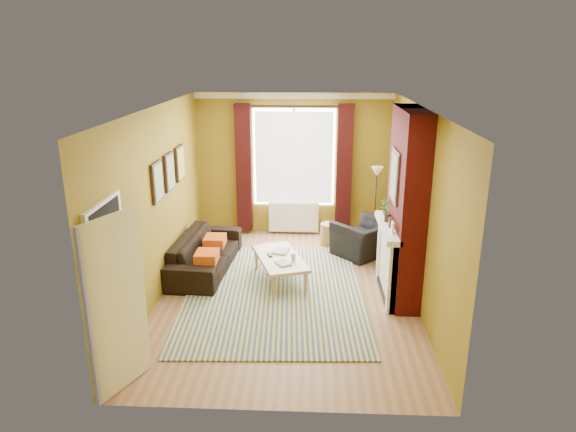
% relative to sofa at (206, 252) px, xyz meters
% --- Properties ---
extents(ground, '(5.50, 5.50, 0.00)m').
position_rel_sofa_xyz_m(ground, '(1.42, -0.79, -0.30)').
color(ground, '#8B603F').
rests_on(ground, ground).
extents(room_walls, '(3.82, 5.54, 2.83)m').
position_rel_sofa_xyz_m(room_walls, '(2.06, -0.52, 1.08)').
color(room_walls, olive).
rests_on(room_walls, ground).
extents(striped_rug, '(2.83, 3.81, 0.02)m').
position_rel_sofa_xyz_m(striped_rug, '(1.22, -0.83, -0.29)').
color(striped_rug, '#313E88').
rests_on(striped_rug, ground).
extents(sofa, '(0.96, 2.13, 0.61)m').
position_rel_sofa_xyz_m(sofa, '(0.00, 0.00, 0.00)').
color(sofa, black).
rests_on(sofa, ground).
extents(armchair, '(1.30, 1.29, 0.64)m').
position_rel_sofa_xyz_m(armchair, '(2.74, 0.77, 0.01)').
color(armchair, black).
rests_on(armchair, ground).
extents(coffee_table, '(1.01, 1.41, 0.42)m').
position_rel_sofa_xyz_m(coffee_table, '(1.28, -0.42, 0.07)').
color(coffee_table, tan).
rests_on(coffee_table, ground).
extents(wicker_stool, '(0.35, 0.35, 0.42)m').
position_rel_sofa_xyz_m(wicker_stool, '(2.12, 1.26, -0.09)').
color(wicker_stool, '#A07345').
rests_on(wicker_stool, ground).
extents(floor_lamp, '(0.28, 0.28, 1.52)m').
position_rel_sofa_xyz_m(floor_lamp, '(2.97, 1.31, 0.89)').
color(floor_lamp, black).
rests_on(floor_lamp, ground).
extents(book_a, '(0.29, 0.31, 0.02)m').
position_rel_sofa_xyz_m(book_a, '(1.27, -0.75, 0.13)').
color(book_a, '#999999').
rests_on(book_a, coffee_table).
extents(book_b, '(0.29, 0.35, 0.02)m').
position_rel_sofa_xyz_m(book_b, '(1.18, -0.16, 0.13)').
color(book_b, '#999999').
rests_on(book_b, coffee_table).
extents(mug, '(0.12, 0.12, 0.09)m').
position_rel_sofa_xyz_m(mug, '(1.50, -0.52, 0.16)').
color(mug, '#999999').
rests_on(mug, coffee_table).
extents(tv_remote, '(0.10, 0.17, 0.02)m').
position_rel_sofa_xyz_m(tv_remote, '(1.12, -0.37, 0.13)').
color(tv_remote, '#252527').
rests_on(tv_remote, coffee_table).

